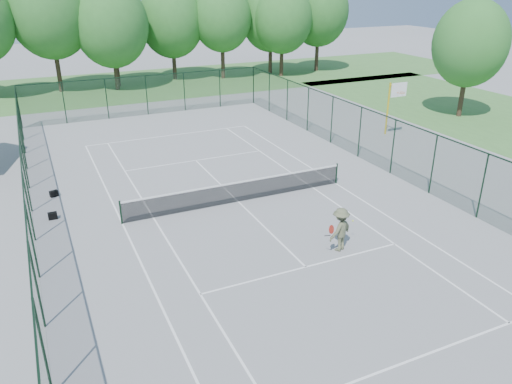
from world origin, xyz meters
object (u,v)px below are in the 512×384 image
basketball_goal (394,98)px  sports_bag_a (53,216)px  tennis_net (238,191)px  tennis_player (340,229)px

basketball_goal → sports_bag_a: size_ratio=9.45×
basketball_goal → tennis_net: bearing=-157.5°
sports_bag_a → tennis_player: (10.02, -7.59, 0.74)m
sports_bag_a → tennis_player: 12.59m
tennis_net → tennis_player: (1.83, -5.82, 0.32)m
basketball_goal → tennis_player: (-11.59, -11.38, -1.68)m
tennis_net → sports_bag_a: bearing=167.8°
basketball_goal → tennis_player: size_ratio=2.05×
tennis_net → basketball_goal: (13.43, 5.56, 1.99)m
tennis_net → tennis_player: tennis_player is taller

